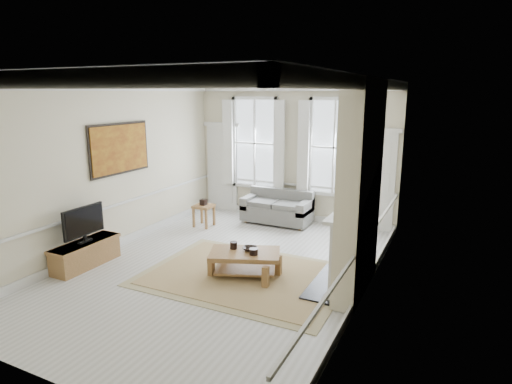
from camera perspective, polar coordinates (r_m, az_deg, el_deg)
The scene contains 23 objects.
floor at distance 8.07m, azimuth -4.61°, elevation -10.10°, with size 7.20×7.20×0.00m, color #B7B5AD.
ceiling at distance 7.43m, azimuth -5.11°, elevation 14.78°, with size 7.20×7.20×0.00m, color white.
back_wall at distance 10.77m, azimuth 5.01°, elevation 5.19°, with size 5.20×5.20×0.00m, color beige.
left_wall at distance 9.16m, azimuth -19.00°, elevation 3.12°, with size 7.20×7.20×0.00m, color beige.
right_wall at distance 6.65m, azimuth 14.80°, elevation -0.17°, with size 7.20×7.20×0.00m, color beige.
window_left at distance 11.12m, azimuth -0.15°, elevation 6.53°, with size 1.26×0.20×2.20m, color #B2BCC6, non-canonical shape.
window_right at distance 10.37m, azimuth 10.38°, elevation 5.84°, with size 1.26×0.20×2.20m, color #B2BCC6, non-canonical shape.
door_left at distance 11.71m, azimuth -4.53°, elevation 3.11°, with size 0.90×0.08×2.30m, color silver.
door_right at distance 10.29m, azimuth 15.59°, elevation 1.27°, with size 0.90×0.08×2.30m, color silver.
painting at distance 9.29m, azimuth -17.68°, elevation 5.54°, with size 0.05×1.66×1.06m, color #B07E1E.
chimney_breast at distance 6.87m, azimuth 13.70°, elevation 0.32°, with size 0.35×1.70×3.38m, color beige.
hearth at distance 7.51m, azimuth 9.77°, elevation -11.91°, with size 0.55×1.50×0.05m, color black.
fireplace at distance 7.19m, azimuth 11.52°, elevation -7.04°, with size 0.21×1.45×1.33m.
mirror at distance 6.85m, azimuth 12.11°, elevation 3.35°, with size 0.06×1.26×1.06m, color gold.
sofa at distance 10.67m, azimuth 2.93°, elevation -2.27°, with size 1.68×0.82×0.82m.
side_table at distance 10.41m, azimuth -6.99°, elevation -2.31°, with size 0.45×0.45×0.53m.
rug at distance 7.74m, azimuth -1.49°, elevation -11.04°, with size 3.50×2.60×0.02m, color tan.
coffee_table at distance 7.59m, azimuth -1.51°, elevation -8.54°, with size 1.39×1.11×0.46m.
ceramic_pot_a at distance 7.69m, azimuth -3.00°, elevation -7.10°, with size 0.13×0.13×0.13m, color black.
ceramic_pot_b at distance 7.42m, azimuth -0.31°, elevation -7.95°, with size 0.15×0.15×0.11m, color black.
bowl at distance 7.62m, azimuth -0.82°, elevation -7.57°, with size 0.25×0.25×0.06m, color black.
tv_stand at distance 8.67m, azimuth -21.74°, elevation -7.67°, with size 0.43×1.33×0.47m, color brown.
tv at distance 8.46m, azimuth -22.00°, elevation -3.69°, with size 0.08×0.90×0.68m.
Camera 1 is at (3.81, -6.37, 3.18)m, focal length 30.00 mm.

